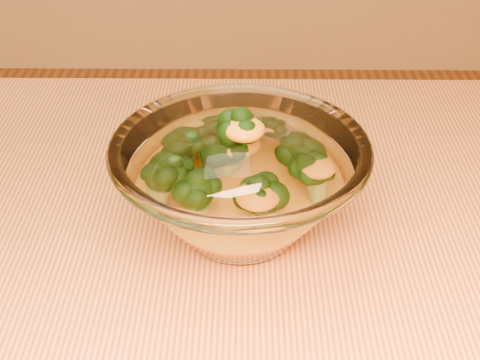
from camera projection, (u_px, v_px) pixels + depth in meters
glass_bowl at (240, 185)px, 0.58m from camera, size 0.22×0.22×0.10m
cheese_sauce at (240, 204)px, 0.60m from camera, size 0.13×0.13×0.04m
broccoli_heap at (230, 164)px, 0.58m from camera, size 0.15×0.14×0.08m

